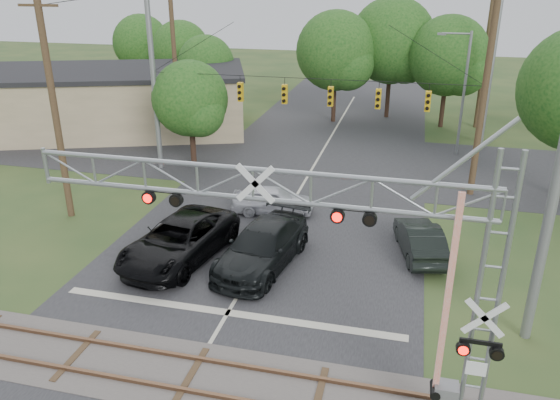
% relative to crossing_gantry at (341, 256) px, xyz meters
% --- Properties ---
extents(road_main, '(14.00, 90.00, 0.02)m').
position_rel_crossing_gantry_xyz_m(road_main, '(-4.50, 8.37, -4.98)').
color(road_main, '#252527').
rests_on(road_main, ground).
extents(road_cross, '(90.00, 12.00, 0.02)m').
position_rel_crossing_gantry_xyz_m(road_cross, '(-4.50, 22.37, -4.97)').
color(road_cross, '#252527').
rests_on(road_cross, ground).
extents(railroad_track, '(90.00, 3.20, 0.17)m').
position_rel_crossing_gantry_xyz_m(railroad_track, '(-4.50, 0.37, -4.95)').
color(railroad_track, '#4F4845').
rests_on(railroad_track, ground).
extents(crossing_gantry, '(12.38, 1.02, 8.02)m').
position_rel_crossing_gantry_xyz_m(crossing_gantry, '(0.00, 0.00, 0.00)').
color(crossing_gantry, '#989893').
rests_on(crossing_gantry, ground).
extents(traffic_signal_span, '(19.34, 0.36, 11.50)m').
position_rel_crossing_gantry_xyz_m(traffic_signal_span, '(-3.59, 18.37, 0.66)').
color(traffic_signal_span, gray).
rests_on(traffic_signal_span, ground).
extents(pickup_black, '(4.02, 6.87, 1.79)m').
position_rel_crossing_gantry_xyz_m(pickup_black, '(-7.88, 7.34, -4.09)').
color(pickup_black, black).
rests_on(pickup_black, ground).
extents(car_dark, '(3.46, 6.43, 1.77)m').
position_rel_crossing_gantry_xyz_m(car_dark, '(-4.22, 7.66, -4.10)').
color(car_dark, black).
rests_on(car_dark, ground).
extents(sedan_silver, '(4.44, 2.31, 1.44)m').
position_rel_crossing_gantry_xyz_m(sedan_silver, '(-5.21, 13.15, -4.27)').
color(sedan_silver, silver).
rests_on(sedan_silver, ground).
extents(suv_dark, '(2.53, 4.71, 1.47)m').
position_rel_crossing_gantry_xyz_m(suv_dark, '(2.25, 10.26, -4.25)').
color(suv_dark, black).
rests_on(suv_dark, ground).
extents(commercial_building, '(22.73, 16.75, 4.78)m').
position_rel_crossing_gantry_xyz_m(commercial_building, '(-21.58, 26.16, -2.59)').
color(commercial_building, '#988765').
rests_on(commercial_building, ground).
extents(streetlight, '(2.19, 0.23, 8.21)m').
position_rel_crossing_gantry_xyz_m(streetlight, '(4.45, 25.95, -0.40)').
color(streetlight, gray).
rests_on(streetlight, ground).
extents(utility_poles, '(24.96, 29.26, 13.87)m').
position_rel_crossing_gantry_xyz_m(utility_poles, '(-1.99, 21.22, 1.17)').
color(utility_poles, '#3F2F1D').
rests_on(utility_poles, ground).
extents(treeline, '(50.14, 26.75, 9.99)m').
position_rel_crossing_gantry_xyz_m(treeline, '(-1.99, 31.68, 0.52)').
color(treeline, '#322016').
rests_on(treeline, ground).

